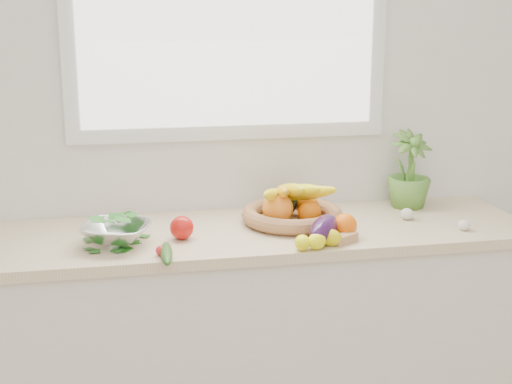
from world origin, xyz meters
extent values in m
cube|color=white|center=(0.00, 2.25, 1.35)|extent=(4.50, 0.02, 2.70)
cube|color=silver|center=(0.00, 1.95, 0.43)|extent=(2.20, 0.58, 0.86)
cube|color=beige|center=(0.00, 1.95, 0.88)|extent=(2.24, 0.62, 0.04)
cube|color=white|center=(0.00, 2.23, 1.75)|extent=(1.30, 0.03, 1.10)
cube|color=white|center=(0.00, 2.21, 1.75)|extent=(1.18, 0.01, 0.98)
sphere|color=#F86107|center=(0.35, 1.78, 0.95)|extent=(0.12, 0.12, 0.09)
ellipsoid|color=#FAF30D|center=(0.16, 1.67, 0.93)|extent=(0.07, 0.08, 0.06)
ellipsoid|color=#FEFF0D|center=(0.22, 1.67, 0.93)|extent=(0.10, 0.10, 0.06)
ellipsoid|color=#D7C70B|center=(0.28, 1.70, 0.93)|extent=(0.10, 0.09, 0.06)
sphere|color=red|center=(-0.24, 1.87, 0.94)|extent=(0.12, 0.12, 0.09)
cube|color=tan|center=(0.33, 1.72, 0.92)|extent=(0.11, 0.09, 0.03)
ellipsoid|color=white|center=(0.25, 1.95, 0.92)|extent=(0.05, 0.05, 0.04)
ellipsoid|color=beige|center=(0.67, 1.95, 0.92)|extent=(0.07, 0.07, 0.05)
ellipsoid|color=silver|center=(0.83, 1.77, 0.92)|extent=(0.05, 0.05, 0.04)
ellipsoid|color=#2F103C|center=(0.27, 1.75, 0.95)|extent=(0.20, 0.24, 0.09)
ellipsoid|color=#1B4F17|center=(-0.31, 1.67, 0.92)|extent=(0.05, 0.22, 0.04)
sphere|color=red|center=(-0.33, 1.71, 0.92)|extent=(0.04, 0.04, 0.03)
imported|color=#558B32|center=(0.75, 2.13, 1.06)|extent=(0.24, 0.24, 0.33)
cylinder|color=tan|center=(0.21, 1.99, 0.91)|extent=(0.39, 0.39, 0.01)
torus|color=#A67949|center=(0.21, 1.99, 0.93)|extent=(0.46, 0.46, 0.06)
sphere|color=orange|center=(0.14, 1.96, 0.97)|extent=(0.14, 0.14, 0.12)
sphere|color=#D86206|center=(0.26, 1.94, 0.96)|extent=(0.10, 0.10, 0.09)
sphere|color=orange|center=(0.28, 2.04, 0.96)|extent=(0.10, 0.10, 0.09)
ellipsoid|color=black|center=(0.20, 2.06, 0.97)|extent=(0.11, 0.11, 0.12)
ellipsoid|color=yellow|center=(0.13, 1.98, 1.02)|extent=(0.17, 0.26, 0.11)
ellipsoid|color=yellow|center=(0.17, 1.99, 1.03)|extent=(0.09, 0.27, 0.11)
ellipsoid|color=yellow|center=(0.20, 1.98, 1.04)|extent=(0.09, 0.27, 0.11)
ellipsoid|color=#FFF215|center=(0.23, 1.99, 1.03)|extent=(0.16, 0.26, 0.11)
ellipsoid|color=yellow|center=(0.26, 1.98, 1.02)|extent=(0.23, 0.21, 0.11)
cylinder|color=white|center=(-0.47, 1.85, 0.91)|extent=(0.12, 0.12, 0.02)
imported|color=silver|center=(-0.47, 1.85, 0.95)|extent=(0.31, 0.31, 0.06)
ellipsoid|color=#1B6E1E|center=(-0.47, 1.85, 0.99)|extent=(0.23, 0.23, 0.07)
camera|label=1|loc=(-0.46, -0.61, 1.72)|focal=50.00mm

